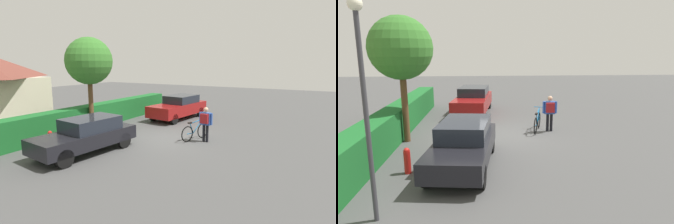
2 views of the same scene
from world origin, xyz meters
TOP-DOWN VIEW (x-y plane):
  - ground_plane at (0.00, 0.00)m, footprint 60.00×60.00m
  - hedge_row at (0.00, 4.83)m, footprint 14.11×0.90m
  - parked_car_near at (-3.38, 1.70)m, footprint 4.42×2.17m
  - parked_car_far at (4.72, 1.70)m, footprint 4.72×2.30m
  - bicycle at (0.55, -1.39)m, footprint 1.77×0.73m
  - person_rider at (0.45, -1.93)m, footprint 0.37×0.66m
  - tree_kerbside at (-0.62, 4.21)m, footprint 2.45×2.45m
  - fire_hydrant at (-3.85, 3.38)m, footprint 0.20×0.20m

SIDE VIEW (x-z plane):
  - ground_plane at x=0.00m, z-range 0.00..0.00m
  - fire_hydrant at x=-3.85m, z-range 0.01..0.82m
  - bicycle at x=0.55m, z-range -0.11..0.93m
  - hedge_row at x=0.00m, z-range 0.00..1.30m
  - parked_car_near at x=-3.38m, z-range 0.04..1.49m
  - parked_car_far at x=4.72m, z-range 0.03..1.55m
  - person_rider at x=0.45m, z-range 0.17..1.82m
  - tree_kerbside at x=-0.62m, z-range 1.23..6.21m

